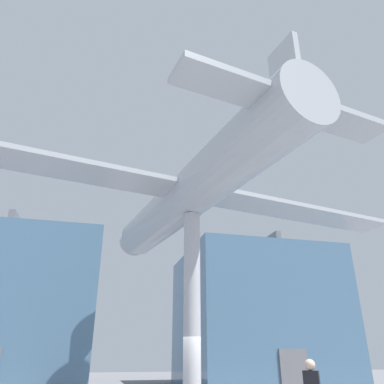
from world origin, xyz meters
name	(u,v)px	position (x,y,z in m)	size (l,w,h in m)	color
glass_pavilion_left	(11,310)	(-8.46, 14.27, 4.59)	(10.58, 10.38, 9.77)	slate
glass_pavilion_right	(256,317)	(8.46, 14.27, 4.59)	(10.58, 10.38, 9.77)	slate
support_pylon_central	(192,308)	(0.00, 0.00, 3.42)	(0.59, 0.59, 6.84)	#B7B7BC
suspended_airplane	(190,193)	(-0.03, 0.15, 7.78)	(20.00, 14.82, 3.11)	#B2B7BC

